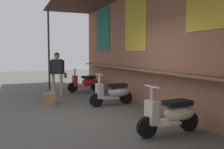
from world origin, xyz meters
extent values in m
plane|color=#56544F|center=(0.00, 0.00, 0.00)|extent=(37.30, 37.30, 0.00)
cube|color=#8C5B44|center=(0.00, 2.02, 1.85)|extent=(13.32, 0.25, 3.71)
cube|color=brown|center=(0.00, 1.72, 1.10)|extent=(11.99, 0.36, 0.05)
cube|color=#236B5B|center=(-4.54, 1.89, 2.61)|extent=(1.53, 0.02, 1.75)
cube|color=gold|center=(-1.61, 1.89, 2.52)|extent=(1.38, 0.02, 1.72)
cylinder|color=#332D28|center=(-5.60, -0.25, 1.79)|extent=(0.08, 0.08, 3.58)
ellipsoid|color=red|center=(-4.45, 1.25, 0.40)|extent=(0.42, 0.72, 0.30)
cube|color=black|center=(-4.45, 1.20, 0.60)|extent=(0.33, 0.57, 0.10)
cube|color=red|center=(-4.43, 0.90, 0.25)|extent=(0.41, 0.52, 0.04)
cube|color=red|center=(-4.42, 0.60, 0.47)|extent=(0.29, 0.18, 0.44)
cylinder|color=#B7B7BC|center=(-4.42, 0.60, 0.60)|extent=(0.07, 0.07, 0.70)
cylinder|color=#B7B7BC|center=(-4.42, 0.60, 0.95)|extent=(0.46, 0.06, 0.04)
cylinder|color=black|center=(-4.41, 0.50, 0.20)|extent=(0.12, 0.40, 0.40)
cylinder|color=black|center=(-4.46, 1.50, 0.20)|extent=(0.12, 0.40, 0.40)
ellipsoid|color=#B2B5BA|center=(-1.43, 1.25, 0.40)|extent=(0.41, 0.72, 0.30)
cube|color=black|center=(-1.43, 1.20, 0.60)|extent=(0.32, 0.56, 0.10)
cube|color=#B2B5BA|center=(-1.41, 0.90, 0.25)|extent=(0.40, 0.52, 0.04)
cube|color=#B2B5BA|center=(-1.40, 0.60, 0.47)|extent=(0.29, 0.17, 0.44)
cylinder|color=#B7B7BC|center=(-1.40, 0.60, 0.60)|extent=(0.07, 0.07, 0.70)
cylinder|color=#B7B7BC|center=(-1.40, 0.60, 0.95)|extent=(0.46, 0.06, 0.04)
cylinder|color=black|center=(-1.40, 0.50, 0.20)|extent=(0.12, 0.40, 0.40)
cylinder|color=black|center=(-1.44, 1.50, 0.20)|extent=(0.12, 0.40, 0.40)
ellipsoid|color=beige|center=(1.49, 1.25, 0.40)|extent=(0.40, 0.71, 0.30)
cube|color=black|center=(1.50, 1.20, 0.60)|extent=(0.32, 0.56, 0.10)
cube|color=beige|center=(1.51, 0.90, 0.25)|extent=(0.40, 0.51, 0.04)
cube|color=beige|center=(1.52, 0.60, 0.47)|extent=(0.29, 0.17, 0.44)
cylinder|color=#B7B7BC|center=(1.52, 0.60, 0.60)|extent=(0.07, 0.07, 0.70)
cylinder|color=#B7B7BC|center=(1.52, 0.60, 0.95)|extent=(0.46, 0.05, 0.04)
cylinder|color=black|center=(1.52, 0.50, 0.20)|extent=(0.11, 0.40, 0.40)
cylinder|color=black|center=(1.48, 1.50, 0.20)|extent=(0.11, 0.40, 0.40)
cylinder|color=#ADA393|center=(-4.09, -0.32, 0.40)|extent=(0.12, 0.12, 0.80)
cylinder|color=#ADA393|center=(-3.98, -0.03, 0.40)|extent=(0.12, 0.12, 0.80)
cube|color=#232328|center=(-4.04, -0.18, 1.09)|extent=(0.25, 0.42, 0.57)
sphere|color=#A37556|center=(-4.04, -0.18, 1.49)|extent=(0.22, 0.22, 0.22)
sphere|color=#472D19|center=(-4.04, -0.18, 1.53)|extent=(0.20, 0.20, 0.20)
cylinder|color=#232328|center=(-4.07, -0.42, 1.06)|extent=(0.08, 0.08, 0.53)
cylinder|color=#232328|center=(-4.01, 0.06, 1.06)|extent=(0.08, 0.08, 0.53)
cube|color=#4C4C51|center=(-4.02, 0.13, 0.75)|extent=(0.27, 0.13, 0.20)
cube|color=olive|center=(-2.38, -0.72, 0.17)|extent=(0.51, 0.44, 0.34)
camera|label=1|loc=(5.36, -1.79, 1.55)|focal=39.17mm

